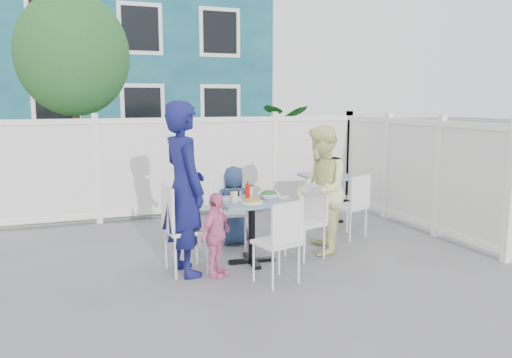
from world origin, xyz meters
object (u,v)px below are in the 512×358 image
object	(u,v)px
boy	(234,205)
woman	(321,190)
chair_near	(281,236)
toddler	(216,235)
man	(184,189)
chair_back	(226,205)
main_table	(252,214)
spare_table	(326,186)
chair_right	(309,215)
chair_left	(179,222)

from	to	relation	value
boy	woman	bearing A→B (deg)	147.77
chair_near	toddler	xyz separation A→B (m)	(-0.55, 0.47, -0.05)
chair_near	woman	bearing A→B (deg)	27.44
man	woman	distance (m)	1.73
chair_back	toddler	xyz separation A→B (m)	(-0.44, -1.06, -0.08)
main_table	chair_near	bearing A→B (deg)	-86.91
main_table	spare_table	size ratio (longest dim) A/B	0.98
chair_back	boy	size ratio (longest dim) A/B	0.90
man	toddler	size ratio (longest dim) A/B	2.05
chair_right	chair_near	size ratio (longest dim) A/B	0.99
spare_table	man	bearing A→B (deg)	-149.91
chair_left	chair_near	world-z (taller)	chair_left
chair_left	chair_back	bearing A→B (deg)	131.32
toddler	man	bearing A→B (deg)	99.07
chair_near	woman	size ratio (longest dim) A/B	0.55
chair_left	chair_back	distance (m)	1.13
chair_right	chair_back	world-z (taller)	chair_back
man	chair_right	bearing A→B (deg)	-98.24
main_table	chair_left	size ratio (longest dim) A/B	0.78
boy	toddler	xyz separation A→B (m)	(-0.55, -1.10, -0.06)
spare_table	woman	bearing A→B (deg)	-120.94
man	boy	world-z (taller)	man
boy	chair_near	bearing A→B (deg)	97.01
chair_back	woman	distance (m)	1.23
boy	toddler	world-z (taller)	boy
main_table	chair_left	bearing A→B (deg)	-176.98
chair_back	toddler	size ratio (longest dim) A/B	1.02
main_table	boy	bearing A→B (deg)	87.20
chair_left	man	world-z (taller)	man
spare_table	man	distance (m)	2.90
man	chair_near	bearing A→B (deg)	-139.82
chair_right	chair_back	xyz separation A→B (m)	(-0.80, 0.78, 0.03)
boy	spare_table	bearing A→B (deg)	-154.20
man	boy	distance (m)	1.28
chair_near	toddler	size ratio (longest dim) A/B	0.96
chair_right	toddler	distance (m)	1.27
chair_back	man	xyz separation A→B (m)	(-0.72, -0.84, 0.39)
chair_back	toddler	world-z (taller)	chair_back
chair_left	chair_right	world-z (taller)	chair_left
chair_right	toddler	size ratio (longest dim) A/B	0.95
main_table	woman	xyz separation A→B (m)	(0.92, 0.08, 0.22)
chair_left	man	bearing A→B (deg)	57.16
spare_table	chair_right	xyz separation A→B (m)	(-0.96, -1.38, -0.08)
chair_right	toddler	xyz separation A→B (m)	(-1.24, -0.28, -0.05)
spare_table	woman	world-z (taller)	woman
chair_left	chair_right	xyz separation A→B (m)	(1.59, 0.03, -0.06)
chair_back	chair_near	bearing A→B (deg)	97.09
woman	toddler	size ratio (longest dim) A/B	1.73
spare_table	chair_left	size ratio (longest dim) A/B	0.79
boy	man	bearing A→B (deg)	53.37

